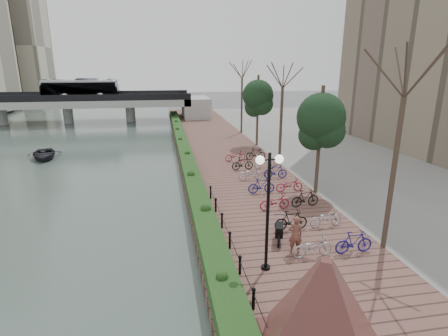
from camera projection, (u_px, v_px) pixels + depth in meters
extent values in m
plane|color=#59595B|center=(206.00, 307.00, 12.09)|extent=(220.00, 220.00, 0.00)
cube|color=#42524B|center=(17.00, 154.00, 33.24)|extent=(30.00, 130.00, 0.02)
cube|color=brown|center=(228.00, 163.00, 29.24)|extent=(8.00, 75.00, 0.50)
cube|color=gray|center=(399.00, 155.00, 31.91)|extent=(24.00, 75.00, 0.50)
cube|color=#1C3A15|center=(185.00, 152.00, 30.89)|extent=(1.10, 56.00, 0.60)
cylinder|color=black|center=(253.00, 300.00, 11.14)|extent=(0.10, 0.10, 0.70)
cylinder|color=black|center=(240.00, 266.00, 13.03)|extent=(0.10, 0.10, 0.70)
cylinder|color=black|center=(230.00, 241.00, 14.92)|extent=(0.10, 0.10, 0.70)
cylinder|color=black|center=(222.00, 221.00, 16.82)|extent=(0.10, 0.10, 0.70)
cylinder|color=black|center=(216.00, 206.00, 18.71)|extent=(0.10, 0.10, 0.70)
cylinder|color=black|center=(211.00, 193.00, 20.60)|extent=(0.10, 0.10, 0.70)
pyramid|color=#4D2421|center=(322.00, 315.00, 8.43)|extent=(5.44, 5.44, 2.99)
cylinder|color=black|center=(268.00, 213.00, 12.86)|extent=(0.12, 0.12, 4.60)
cylinder|color=black|center=(270.00, 160.00, 12.30)|extent=(0.70, 0.06, 0.06)
sphere|color=white|center=(260.00, 160.00, 12.24)|extent=(0.32, 0.32, 0.32)
sphere|color=white|center=(279.00, 159.00, 12.35)|extent=(0.32, 0.32, 0.32)
imported|color=brown|center=(295.00, 235.00, 14.43)|extent=(0.63, 0.45, 1.65)
imported|color=#A0A1A5|center=(313.00, 247.00, 14.17)|extent=(0.60, 1.72, 0.90)
imported|color=black|center=(291.00, 220.00, 16.62)|extent=(0.47, 1.66, 1.00)
imported|color=maroon|center=(274.00, 201.00, 19.09)|extent=(0.60, 1.71, 0.90)
imported|color=navy|center=(261.00, 185.00, 21.54)|extent=(0.47, 1.66, 1.00)
imported|color=#A0A1A5|center=(251.00, 174.00, 24.01)|extent=(0.60, 1.71, 0.90)
imported|color=black|center=(242.00, 163.00, 26.46)|extent=(0.47, 1.66, 1.00)
imported|color=maroon|center=(235.00, 156.00, 28.93)|extent=(0.60, 1.72, 0.90)
imported|color=navy|center=(354.00, 243.00, 14.46)|extent=(0.47, 1.66, 1.00)
imported|color=#A0A1A5|center=(326.00, 218.00, 16.93)|extent=(0.60, 1.71, 0.90)
imported|color=black|center=(305.00, 198.00, 19.38)|extent=(0.47, 1.66, 1.00)
imported|color=maroon|center=(289.00, 184.00, 21.85)|extent=(0.60, 1.71, 0.90)
imported|color=navy|center=(276.00, 172.00, 24.30)|extent=(0.47, 1.66, 1.00)
imported|color=#A0A1A5|center=(265.00, 163.00, 26.77)|extent=(0.60, 1.71, 0.90)
imported|color=black|center=(256.00, 154.00, 29.22)|extent=(0.47, 1.66, 1.00)
cube|color=#A4A49F|center=(67.00, 103.00, 51.34)|extent=(36.00, 8.00, 1.00)
cube|color=black|center=(59.00, 98.00, 47.39)|extent=(36.00, 0.15, 0.90)
cube|color=black|center=(72.00, 94.00, 54.77)|extent=(36.00, 0.15, 0.90)
cylinder|color=#A4A49F|center=(2.00, 116.00, 50.33)|extent=(1.40, 1.40, 2.50)
cylinder|color=#A4A49F|center=(68.00, 115.00, 51.83)|extent=(1.40, 1.40, 2.50)
cylinder|color=#A4A49F|center=(130.00, 113.00, 53.32)|extent=(1.40, 1.40, 2.50)
imported|color=white|center=(81.00, 89.00, 51.15)|extent=(2.52, 10.77, 3.00)
imported|color=black|center=(44.00, 154.00, 31.53)|extent=(3.81, 4.65, 0.84)
cube|color=beige|center=(16.00, 47.00, 78.83)|extent=(12.00, 12.00, 24.00)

